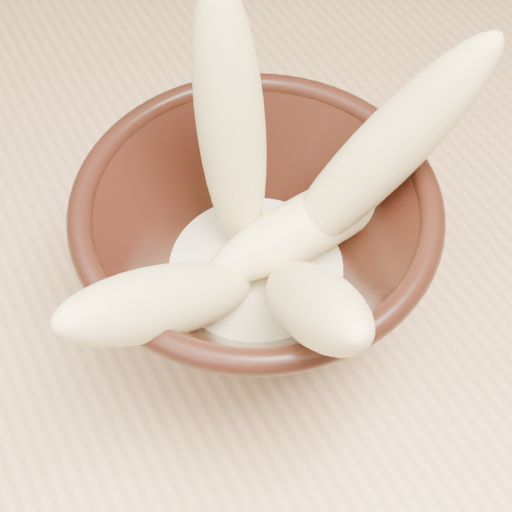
# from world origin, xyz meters

# --- Properties ---
(table) EXTENTS (1.20, 0.80, 0.75)m
(table) POSITION_xyz_m (0.00, 0.00, 0.67)
(table) COLOR tan
(table) RESTS_ON ground
(bowl) EXTENTS (0.24, 0.24, 0.13)m
(bowl) POSITION_xyz_m (-0.06, -0.08, 0.82)
(bowl) COLOR black
(bowl) RESTS_ON table
(milk_puddle) EXTENTS (0.13, 0.13, 0.02)m
(milk_puddle) POSITION_xyz_m (-0.06, -0.08, 0.79)
(milk_puddle) COLOR beige
(milk_puddle) RESTS_ON bowl
(banana_upright) EXTENTS (0.06, 0.09, 0.21)m
(banana_upright) POSITION_xyz_m (-0.06, -0.04, 0.90)
(banana_upright) COLOR #DBC781
(banana_upright) RESTS_ON bowl
(banana_left) EXTENTS (0.17, 0.10, 0.16)m
(banana_left) POSITION_xyz_m (-0.14, -0.11, 0.86)
(banana_left) COLOR #DBC781
(banana_left) RESTS_ON bowl
(banana_right) EXTENTS (0.16, 0.08, 0.20)m
(banana_right) POSITION_xyz_m (0.02, -0.09, 0.89)
(banana_right) COLOR #DBC781
(banana_right) RESTS_ON bowl
(banana_across) EXTENTS (0.18, 0.05, 0.06)m
(banana_across) POSITION_xyz_m (-0.02, -0.08, 0.83)
(banana_across) COLOR #DBC781
(banana_across) RESTS_ON bowl
(banana_front) EXTENTS (0.08, 0.16, 0.17)m
(banana_front) POSITION_xyz_m (-0.07, -0.16, 0.87)
(banana_front) COLOR #DBC781
(banana_front) RESTS_ON bowl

